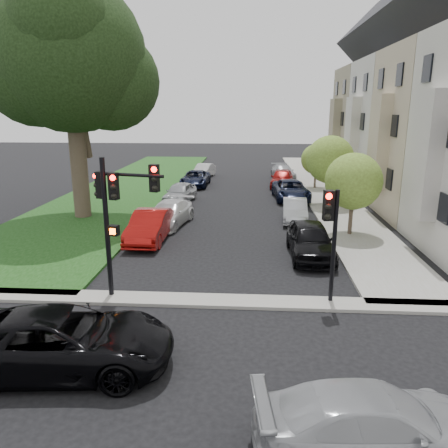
# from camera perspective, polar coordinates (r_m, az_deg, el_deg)

# --- Properties ---
(ground) EXTENTS (140.00, 140.00, 0.00)m
(ground) POSITION_cam_1_polar(r_m,az_deg,el_deg) (13.47, -1.45, -13.85)
(ground) COLOR black
(ground) RESTS_ON ground
(grass_strip) EXTENTS (8.00, 44.00, 0.12)m
(grass_strip) POSITION_cam_1_polar(r_m,az_deg,el_deg) (37.70, -11.87, 4.86)
(grass_strip) COLOR #0F3509
(grass_strip) RESTS_ON ground
(sidewalk_right) EXTENTS (3.50, 44.00, 0.12)m
(sidewalk_right) POSITION_cam_1_polar(r_m,az_deg,el_deg) (36.76, 12.60, 4.56)
(sidewalk_right) COLOR gray
(sidewalk_right) RESTS_ON ground
(sidewalk_cross) EXTENTS (60.00, 1.00, 0.12)m
(sidewalk_cross) POSITION_cam_1_polar(r_m,az_deg,el_deg) (15.22, -0.76, -10.02)
(sidewalk_cross) COLOR gray
(sidewalk_cross) RESTS_ON ground
(house_c) EXTENTS (7.70, 7.55, 15.97)m
(house_c) POSITION_cam_1_polar(r_m,az_deg,el_deg) (36.55, 22.63, 14.59)
(house_c) COLOR beige
(house_c) RESTS_ON ground
(house_d) EXTENTS (7.70, 7.55, 15.97)m
(house_d) POSITION_cam_1_polar(r_m,az_deg,el_deg) (43.74, 19.48, 14.76)
(house_d) COLOR gray
(house_d) RESTS_ON ground
(eucalyptus) EXTENTS (9.54, 8.66, 13.51)m
(eucalyptus) POSITION_cam_1_polar(r_m,az_deg,el_deg) (27.23, -19.64, 19.95)
(eucalyptus) COLOR #443825
(eucalyptus) RESTS_ON ground
(small_tree_a) EXTENTS (2.88, 2.88, 4.32)m
(small_tree_a) POSITION_cam_1_polar(r_m,az_deg,el_deg) (23.09, 16.55, 5.36)
(small_tree_a) COLOR #443825
(small_tree_a) RESTS_ON ground
(small_tree_b) EXTENTS (3.16, 3.16, 4.74)m
(small_tree_b) POSITION_cam_1_polar(r_m,az_deg,el_deg) (29.96, 13.69, 8.17)
(small_tree_b) COLOR #443825
(small_tree_b) RESTS_ON ground
(small_tree_c) EXTENTS (2.43, 2.43, 3.64)m
(small_tree_c) POSITION_cam_1_polar(r_m,az_deg,el_deg) (36.38, 11.93, 8.26)
(small_tree_c) COLOR #443825
(small_tree_c) RESTS_ON ground
(traffic_signal_main) EXTENTS (2.41, 0.70, 4.93)m
(traffic_signal_main) POSITION_cam_1_polar(r_m,az_deg,el_deg) (15.02, -13.84, 2.64)
(traffic_signal_main) COLOR black
(traffic_signal_main) RESTS_ON ground
(traffic_signal_secondary) EXTENTS (0.52, 0.42, 3.95)m
(traffic_signal_secondary) POSITION_cam_1_polar(r_m,az_deg,el_deg) (14.66, 13.82, -0.23)
(traffic_signal_secondary) COLOR black
(traffic_signal_secondary) RESTS_ON ground
(car_cross_near) EXTENTS (5.88, 3.15, 1.57)m
(car_cross_near) POSITION_cam_1_polar(r_m,az_deg,el_deg) (12.15, -20.45, -14.10)
(car_cross_near) COLOR black
(car_cross_near) RESTS_ON ground
(car_cross_far) EXTENTS (4.83, 2.42, 1.35)m
(car_cross_far) POSITION_cam_1_polar(r_m,az_deg,el_deg) (9.59, 19.01, -23.36)
(car_cross_far) COLOR #999BA0
(car_cross_far) RESTS_ON ground
(car_parked_0) EXTENTS (1.96, 4.67, 1.58)m
(car_parked_0) POSITION_cam_1_polar(r_m,az_deg,el_deg) (19.81, 11.21, -2.04)
(car_parked_0) COLOR black
(car_parked_0) RESTS_ON ground
(car_parked_1) EXTENTS (1.58, 3.99, 1.29)m
(car_parked_1) POSITION_cam_1_polar(r_m,az_deg,el_deg) (25.96, 9.23, 1.78)
(car_parked_1) COLOR #999BA0
(car_parked_1) RESTS_ON ground
(car_parked_2) EXTENTS (2.68, 5.21, 1.41)m
(car_parked_2) POSITION_cam_1_polar(r_m,az_deg,el_deg) (31.97, 8.73, 4.39)
(car_parked_2) COLOR black
(car_parked_2) RESTS_ON ground
(car_parked_3) EXTENTS (2.33, 4.58, 1.49)m
(car_parked_3) POSITION_cam_1_polar(r_m,az_deg,el_deg) (37.14, 7.58, 5.97)
(car_parked_3) COLOR maroon
(car_parked_3) RESTS_ON ground
(car_parked_4) EXTENTS (2.39, 4.67, 1.30)m
(car_parked_4) POSITION_cam_1_polar(r_m,az_deg,el_deg) (41.37, 7.72, 6.75)
(car_parked_4) COLOR #999BA0
(car_parked_4) RESTS_ON ground
(car_parked_5) EXTENTS (1.68, 4.66, 1.53)m
(car_parked_5) POSITION_cam_1_polar(r_m,az_deg,el_deg) (22.06, -9.64, -0.27)
(car_parked_5) COLOR maroon
(car_parked_5) RESTS_ON ground
(car_parked_6) EXTENTS (2.67, 4.94, 1.36)m
(car_parked_6) POSITION_cam_1_polar(r_m,az_deg,el_deg) (24.86, -7.22, 1.35)
(car_parked_6) COLOR silver
(car_parked_6) RESTS_ON ground
(car_parked_7) EXTENTS (2.19, 4.28, 1.39)m
(car_parked_7) POSITION_cam_1_polar(r_m,az_deg,el_deg) (30.87, -5.79, 4.10)
(car_parked_7) COLOR #999BA0
(car_parked_7) RESTS_ON ground
(car_parked_8) EXTENTS (2.25, 4.75, 1.31)m
(car_parked_8) POSITION_cam_1_polar(r_m,az_deg,el_deg) (37.25, -3.76, 5.95)
(car_parked_8) COLOR black
(car_parked_8) RESTS_ON ground
(car_parked_9) EXTENTS (2.01, 4.03, 1.27)m
(car_parked_9) POSITION_cam_1_polar(r_m,az_deg,el_deg) (41.95, -2.65, 6.96)
(car_parked_9) COLOR silver
(car_parked_9) RESTS_ON ground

